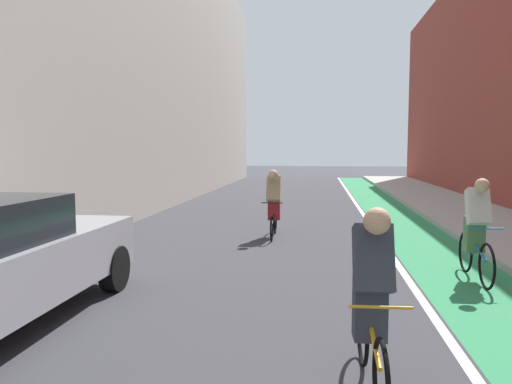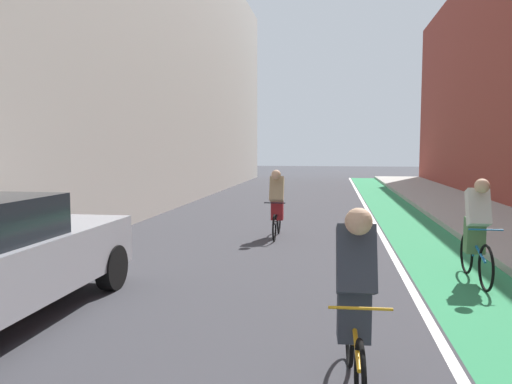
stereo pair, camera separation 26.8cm
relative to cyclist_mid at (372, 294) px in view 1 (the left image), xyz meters
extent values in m
plane|color=#38383D|center=(-1.30, 8.31, -0.85)|extent=(91.73, 91.73, 0.00)
cube|color=#2D8451|center=(1.88, 10.31, -0.85)|extent=(1.60, 41.70, 0.00)
cube|color=white|center=(0.98, 10.31, -0.85)|extent=(0.12, 41.70, 0.00)
cube|color=#A8A59E|center=(4.17, 10.31, -0.78)|extent=(2.99, 41.70, 0.14)
cube|color=#B2ADA3|center=(-7.08, 10.31, 4.71)|extent=(3.00, 41.70, 11.12)
cylinder|color=black|center=(-5.03, 2.60, -0.52)|extent=(0.23, 0.66, 0.66)
cylinder|color=black|center=(-3.40, 2.59, -0.52)|extent=(0.23, 0.66, 0.66)
torus|color=black|center=(0.02, -0.54, -0.52)|extent=(0.07, 0.66, 0.66)
torus|color=black|center=(-0.02, 0.51, -0.52)|extent=(0.07, 0.66, 0.66)
cylinder|color=gold|center=(0.00, -0.02, -0.30)|extent=(0.08, 0.96, 0.33)
cylinder|color=gold|center=(-0.01, 0.17, -0.22)|extent=(0.04, 0.12, 0.55)
cylinder|color=gold|center=(0.02, -0.46, 0.03)|extent=(0.48, 0.04, 0.02)
cube|color=#333842|center=(0.00, 0.09, -0.15)|extent=(0.29, 0.25, 0.56)
cube|color=#333842|center=(0.00, -0.04, 0.31)|extent=(0.34, 0.41, 0.60)
sphere|color=tan|center=(0.01, -0.20, 0.65)|extent=(0.22, 0.22, 0.22)
cube|color=tan|center=(0.00, 0.08, 0.33)|extent=(0.27, 0.28, 0.39)
torus|color=black|center=(2.02, 3.32, -0.50)|extent=(0.04, 0.69, 0.69)
torus|color=black|center=(2.01, 4.37, -0.50)|extent=(0.04, 0.69, 0.69)
cylinder|color=#1966A5|center=(2.02, 3.85, -0.28)|extent=(0.04, 0.96, 0.33)
cylinder|color=#1966A5|center=(2.02, 4.03, -0.20)|extent=(0.04, 0.12, 0.55)
cylinder|color=#1966A5|center=(2.02, 3.40, 0.05)|extent=(0.48, 0.03, 0.02)
cube|color=#4C7247|center=(2.02, 3.95, -0.13)|extent=(0.28, 0.24, 0.56)
cube|color=beige|center=(2.02, 3.82, 0.33)|extent=(0.32, 0.40, 0.60)
sphere|color=tan|center=(2.02, 3.67, 0.67)|extent=(0.22, 0.22, 0.22)
cube|color=#4C7247|center=(2.02, 3.95, 0.35)|extent=(0.26, 0.27, 0.39)
torus|color=black|center=(-1.47, 6.72, -0.54)|extent=(0.05, 0.62, 0.62)
torus|color=black|center=(-1.48, 7.77, -0.54)|extent=(0.05, 0.62, 0.62)
cylinder|color=black|center=(-1.48, 7.24, -0.32)|extent=(0.05, 0.96, 0.33)
cylinder|color=black|center=(-1.48, 7.43, -0.24)|extent=(0.04, 0.12, 0.55)
cylinder|color=black|center=(-1.47, 6.80, 0.01)|extent=(0.48, 0.03, 0.02)
cube|color=maroon|center=(-1.48, 7.35, -0.17)|extent=(0.28, 0.24, 0.56)
cube|color=tan|center=(-1.48, 7.22, 0.29)|extent=(0.32, 0.40, 0.60)
sphere|color=tan|center=(-1.48, 7.06, 0.63)|extent=(0.22, 0.22, 0.22)
cube|color=#333842|center=(-1.48, 7.34, 0.31)|extent=(0.26, 0.28, 0.39)
camera|label=1|loc=(-0.47, -4.21, 1.23)|focal=34.80mm
camera|label=2|loc=(-0.20, -4.17, 1.23)|focal=34.80mm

